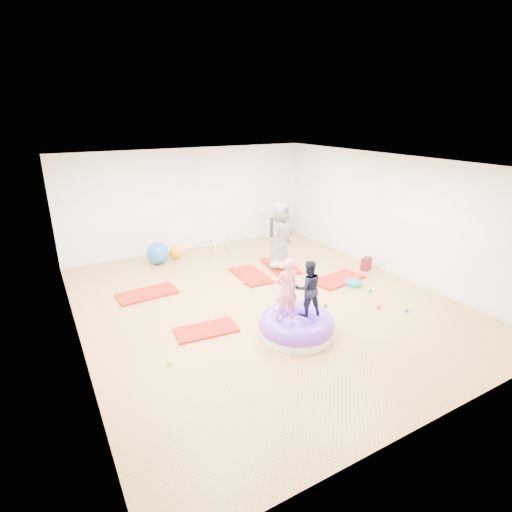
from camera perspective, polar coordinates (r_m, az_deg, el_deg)
room at (r=7.80m, az=1.09°, el=2.81°), size 7.01×8.01×2.81m
gym_mat_front_left at (r=7.30m, az=-7.13°, el=-10.45°), size 1.14×0.65×0.05m
gym_mat_mid_left at (r=8.90m, az=-15.30°, el=-5.20°), size 1.27×0.70×0.05m
gym_mat_center_back at (r=9.52m, az=-0.75°, el=-2.78°), size 0.68×1.27×0.05m
gym_mat_right at (r=9.48m, az=11.63°, el=-3.29°), size 1.31×0.79×0.05m
gym_mat_rear_right at (r=10.12m, az=3.52°, el=-1.40°), size 0.86×1.38×0.05m
inflatable_cushion at (r=7.12m, az=5.81°, el=-9.93°), size 1.33×1.33×0.42m
child_pink at (r=6.70m, az=4.42°, el=-4.39°), size 0.43×0.31×1.11m
child_navy at (r=6.91m, az=7.45°, el=-4.20°), size 0.58×0.50×1.01m
adult_caregiver at (r=9.79m, az=3.48°, el=2.99°), size 0.93×0.86×1.60m
infant at (r=9.82m, az=3.14°, el=-1.16°), size 0.39×0.40×0.23m
ball_pit_balls at (r=8.23m, az=3.22°, el=-6.51°), size 4.90×3.29×0.08m
exercise_ball_blue at (r=10.54m, az=-13.84°, el=0.42°), size 0.57×0.57×0.57m
exercise_ball_orange at (r=10.83m, az=-11.38°, el=0.56°), size 0.36×0.36×0.36m
infant_play_gym at (r=10.72m, az=-5.22°, el=1.58°), size 0.67×0.63×0.51m
cube_shelf at (r=12.54m, az=2.81°, el=4.45°), size 0.73×0.36×0.73m
balance_disc at (r=9.31m, az=13.78°, el=-3.80°), size 0.39×0.39×0.09m
backpack at (r=10.22m, az=15.46°, el=-1.09°), size 0.32×0.26×0.32m
yellow_toy at (r=7.27m, az=-3.72°, el=-10.55°), size 0.18×0.18×0.03m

